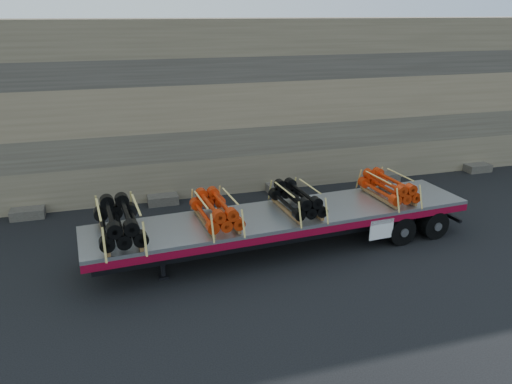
# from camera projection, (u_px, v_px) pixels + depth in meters

# --- Properties ---
(ground) EXTENTS (120.00, 120.00, 0.00)m
(ground) POSITION_uv_depth(u_px,v_px,m) (271.00, 244.00, 16.56)
(ground) COLOR black
(ground) RESTS_ON ground
(rock_wall) EXTENTS (44.00, 3.00, 7.00)m
(rock_wall) POSITION_uv_depth(u_px,v_px,m) (224.00, 105.00, 21.21)
(rock_wall) COLOR #7A6B54
(rock_wall) RESTS_ON ground
(trailer) EXTENTS (12.60, 3.25, 1.25)m
(trailer) POSITION_uv_depth(u_px,v_px,m) (284.00, 231.00, 16.03)
(trailer) COLOR #B2B5BA
(trailer) RESTS_ON ground
(bundle_front) EXTENTS (1.41, 2.57, 0.88)m
(bundle_front) POSITION_uv_depth(u_px,v_px,m) (119.00, 222.00, 13.99)
(bundle_front) COLOR black
(bundle_front) RESTS_ON trailer
(bundle_midfront) EXTENTS (1.25, 2.27, 0.78)m
(bundle_midfront) POSITION_uv_depth(u_px,v_px,m) (216.00, 211.00, 14.94)
(bundle_midfront) COLOR red
(bundle_midfront) RESTS_ON trailer
(bundle_midrear) EXTENTS (1.22, 2.22, 0.76)m
(bundle_midrear) POSITION_uv_depth(u_px,v_px,m) (297.00, 200.00, 15.82)
(bundle_midrear) COLOR black
(bundle_midrear) RESTS_ON trailer
(bundle_rear) EXTENTS (1.21, 2.21, 0.76)m
(bundle_rear) POSITION_uv_depth(u_px,v_px,m) (388.00, 187.00, 16.95)
(bundle_rear) COLOR red
(bundle_rear) RESTS_ON trailer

